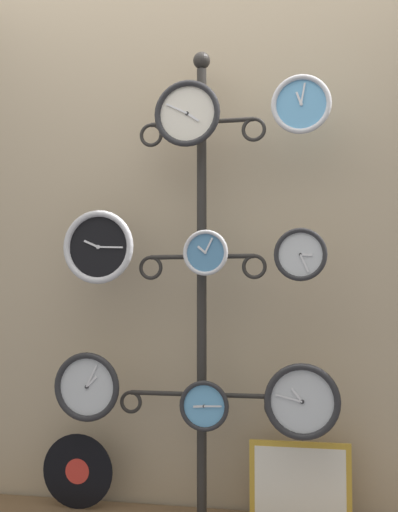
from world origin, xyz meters
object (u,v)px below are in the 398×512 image
Objects in this scene: display_stand at (202,340)px; clock_middle_center at (206,253)px; clock_bottom_left at (87,387)px; clock_top_center at (187,114)px; clock_bottom_center at (204,406)px; vinyl_record at (78,471)px; clock_middle_right at (301,255)px; picture_frame at (300,483)px; clock_middle_left at (99,247)px; clock_bottom_right at (302,402)px; clock_top_right at (301,105)px.

display_stand reaches higher than clock_middle_center.
clock_top_center is at bearing -1.79° from clock_bottom_left.
vinyl_record is at bearing 171.98° from clock_bottom_center.
clock_middle_right reaches higher than picture_frame.
vinyl_record is at bearing 150.62° from clock_middle_left.
vinyl_record is (-0.58, 0.08, -0.31)m from clock_bottom_center.
clock_top_center reaches higher than clock_bottom_right.
vinyl_record is (-0.07, 0.08, -0.37)m from clock_bottom_left.
clock_middle_left is 1.06m from clock_bottom_right.
clock_middle_left reaches higher than clock_bottom_left.
clock_middle_left is 0.97m from vinyl_record.
display_stand is at bearing 10.95° from clock_middle_left.
clock_top_right is 1.18m from clock_bottom_right.
clock_middle_center is 0.63× the size of clock_bottom_right.
clock_bottom_center reaches higher than vinyl_record.
display_stand is 0.95m from clock_top_center.
clock_top_center reaches higher than clock_top_right.
picture_frame is at bearing 1.00° from vinyl_record.
display_stand reaches higher than vinyl_record.
clock_bottom_center is at bearing -71.15° from display_stand.
clock_top_center is at bearing -178.03° from clock_top_right.
clock_top_right reaches higher than clock_middle_center.
clock_bottom_left is at bearing -174.03° from picture_frame.
clock_middle_right is at bearing 0.46° from clock_bottom_left.
clock_bottom_left is 1.42× the size of clock_bottom_center.
clock_top_center is 0.69× the size of picture_frame.
clock_top_right is at bearing -0.65° from clock_middle_left.
clock_middle_center is 0.76m from clock_bottom_left.
clock_top_right is at bearing 80.68° from clock_bottom_right.
picture_frame is (0.37, 0.10, -0.31)m from clock_bottom_center.
clock_bottom_right is (0.39, -0.02, -0.59)m from clock_middle_center.
display_stand is 0.56m from clock_middle_right.
display_stand reaches higher than clock_top_center.
clock_top_center is 0.59m from clock_middle_center.
clock_middle_center is (0.08, 0.01, -0.58)m from clock_top_center.
clock_middle_right is at bearing -78.39° from picture_frame.
clock_middle_center is 1.10m from vinyl_record.
display_stand is at bearing 2.16° from vinyl_record.
clock_top_center is 1.22m from clock_bottom_left.
picture_frame is at bearing 5.97° from clock_bottom_left.
display_stand is 0.59m from clock_middle_left.
clock_middle_left is 1.54× the size of clock_bottom_center.
clock_middle_left is at bearing -169.05° from display_stand.
clock_bottom_left is 0.51m from clock_bottom_center.
clock_middle_center reaches higher than clock_bottom_center.
clock_bottom_right reaches higher than picture_frame.
clock_bottom_left is (-0.47, -0.10, -0.20)m from display_stand.
display_stand is 1.05m from clock_top_right.
display_stand is 6.97× the size of clock_bottom_left.
clock_top_center reaches higher than clock_middle_left.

